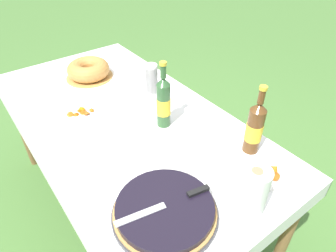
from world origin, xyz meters
name	(u,v)px	position (x,y,z in m)	size (l,w,h in m)	color
ground_plane	(134,207)	(0.00, 0.00, 0.00)	(16.00, 16.00, 0.00)	#4C7A38
garden_table	(125,128)	(0.00, 0.00, 0.70)	(1.84, 0.95, 0.77)	brown
tablecloth	(124,119)	(0.00, 0.00, 0.76)	(1.85, 0.96, 0.10)	white
berry_tart	(165,211)	(0.64, -0.19, 0.80)	(0.40, 0.40, 0.06)	#38383D
serving_knife	(172,202)	(0.65, -0.17, 0.84)	(0.09, 0.37, 0.01)	silver
bundt_cake	(89,70)	(-0.53, 0.05, 0.83)	(0.30, 0.30, 0.11)	tan
cup_stack	(152,79)	(-0.11, 0.26, 0.87)	(0.07, 0.07, 0.19)	white
cider_bottle_green	(164,102)	(0.18, 0.14, 0.91)	(0.07, 0.07, 0.35)	#2D562D
cider_bottle_amber	(255,128)	(0.59, 0.34, 0.91)	(0.08, 0.08, 0.34)	brown
snack_plate_near	(82,113)	(-0.15, -0.17, 0.79)	(0.23, 0.23, 0.05)	white
snack_plate_left	(269,173)	(0.74, 0.28, 0.79)	(0.20, 0.20, 0.06)	white
paper_towel_roll	(252,192)	(0.81, 0.07, 0.88)	(0.11, 0.11, 0.21)	white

